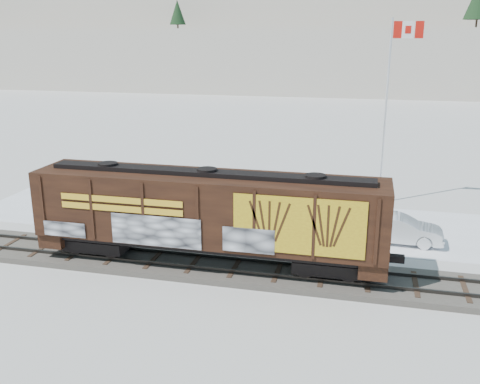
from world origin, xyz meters
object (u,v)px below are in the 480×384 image
(hopper_railcar, at_px, (208,212))
(flagpole, at_px, (385,138))
(car_silver, at_px, (189,209))
(car_white, at_px, (399,229))
(car_dark, at_px, (343,209))

(hopper_railcar, bearing_deg, flagpole, 57.72)
(car_silver, xyz_separation_m, car_white, (11.96, -0.89, 0.08))
(car_silver, height_order, car_white, car_white)
(flagpole, bearing_deg, car_silver, -150.88)
(flagpole, height_order, car_dark, flagpole)
(flagpole, xyz_separation_m, car_silver, (-11.16, -6.22, -3.61))
(hopper_railcar, xyz_separation_m, flagpole, (7.98, 12.64, 1.47))
(flagpole, distance_m, car_silver, 13.27)
(flagpole, height_order, car_silver, flagpole)
(hopper_railcar, distance_m, car_silver, 7.48)
(car_silver, distance_m, car_dark, 9.17)
(flagpole, bearing_deg, car_dark, -118.13)
(hopper_railcar, relative_size, car_white, 3.54)
(car_white, distance_m, car_dark, 4.23)
(car_white, xyz_separation_m, car_dark, (-3.03, 2.95, -0.08))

